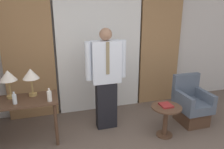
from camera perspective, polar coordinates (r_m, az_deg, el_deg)
The scene contains 13 objects.
wall_back at distance 4.50m, azimuth -3.61°, elevation 7.77°, with size 10.00×0.06×2.70m.
curtain_sheer_center at distance 4.39m, azimuth -3.20°, elevation 6.72°, with size 1.70×0.06×2.58m.
curtain_drape_left at distance 4.28m, azimuth -21.03°, elevation 5.31°, with size 0.91×0.06×2.58m.
curtain_drape_right at distance 4.88m, azimuth 12.47°, elevation 7.43°, with size 0.91×0.06×2.58m.
desk at distance 3.66m, azimuth -22.32°, elevation -7.90°, with size 1.06×0.55×0.74m.
table_lamp_left at distance 3.64m, azimuth -25.51°, elevation -0.56°, with size 0.25×0.25×0.45m.
table_lamp_right at distance 3.60m, azimuth -20.46°, elevation -0.12°, with size 0.25×0.25×0.45m.
bottle_near_edge at distance 3.48m, azimuth -24.10°, elevation -5.83°, with size 0.06×0.06×0.19m.
bottle_by_lamp at distance 3.39m, azimuth -16.04°, elevation -5.40°, with size 0.07×0.07×0.20m.
person at distance 3.72m, azimuth -1.57°, elevation -0.50°, with size 0.70×0.23×1.78m.
armchair at distance 4.37m, azimuth 19.94°, elevation -7.62°, with size 0.53×0.61×0.88m.
side_table at distance 3.78m, azimuth 13.87°, elevation -10.48°, with size 0.50×0.50×0.54m.
book at distance 3.72m, azimuth 13.93°, elevation -7.79°, with size 0.18×0.20×0.03m.
Camera 1 is at (-1.01, -1.49, 2.11)m, focal length 35.00 mm.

